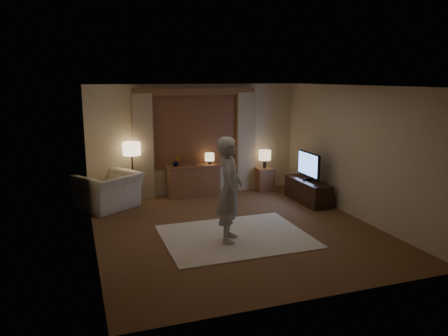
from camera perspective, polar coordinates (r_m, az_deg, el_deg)
name	(u,v)px	position (r m, az deg, el deg)	size (l,w,h in m)	color
room	(227,154)	(8.25, 0.39, 1.90)	(5.04, 5.54, 2.64)	brown
rug	(235,236)	(7.75, 1.51, -8.92)	(2.50, 2.00, 0.02)	beige
sideboard	(193,181)	(10.28, -4.01, -1.75)	(1.20, 0.40, 0.70)	brown
picture_frame	(193,163)	(10.18, -4.05, 0.71)	(0.16, 0.02, 0.20)	brown
plant	(176,162)	(10.08, -6.25, 0.85)	(0.17, 0.13, 0.30)	#999999
table_lamp_sideboard	(210,157)	(10.27, -1.90, 1.39)	(0.22, 0.22, 0.30)	black
floor_lamp	(132,152)	(9.86, -11.96, 2.06)	(0.39, 0.39, 1.34)	black
armchair	(109,191)	(9.58, -14.79, -2.93)	(1.17, 1.02, 0.76)	beige
side_table	(264,179)	(10.84, 5.29, -1.44)	(0.40, 0.40, 0.56)	brown
table_lamp_side	(265,156)	(10.73, 5.35, 1.62)	(0.30, 0.30, 0.44)	black
tv_stand	(308,191)	(9.95, 10.87, -2.99)	(0.45, 1.40, 0.50)	black
tv	(309,165)	(9.82, 11.00, 0.39)	(0.21, 0.87, 0.63)	black
person	(230,190)	(7.27, 0.73, -2.85)	(0.65, 0.43, 1.78)	#B5AFA7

